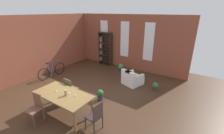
# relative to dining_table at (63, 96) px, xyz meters

# --- Properties ---
(ground_plane) EXTENTS (10.61, 10.61, 0.00)m
(ground_plane) POSITION_rel_dining_table_xyz_m (-0.53, 1.09, -0.70)
(ground_plane) COLOR #412A1B
(back_wall_brick) EXTENTS (7.41, 0.12, 3.18)m
(back_wall_brick) POSITION_rel_dining_table_xyz_m (-0.53, 5.23, 0.89)
(back_wall_brick) COLOR brown
(back_wall_brick) RESTS_ON ground
(left_wall_brick) EXTENTS (0.12, 9.16, 3.18)m
(left_wall_brick) POSITION_rel_dining_table_xyz_m (-3.80, 1.09, 0.89)
(left_wall_brick) COLOR brown
(left_wall_brick) RESTS_ON ground
(window_pane_0) EXTENTS (0.55, 0.02, 2.07)m
(window_pane_0) POSITION_rel_dining_table_xyz_m (-2.03, 5.16, 1.05)
(window_pane_0) COLOR white
(window_pane_1) EXTENTS (0.55, 0.02, 2.07)m
(window_pane_1) POSITION_rel_dining_table_xyz_m (-0.53, 5.16, 1.05)
(window_pane_1) COLOR white
(window_pane_2) EXTENTS (0.55, 0.02, 2.07)m
(window_pane_2) POSITION_rel_dining_table_xyz_m (0.97, 5.16, 1.05)
(window_pane_2) COLOR white
(dining_table) EXTENTS (2.03, 0.98, 0.78)m
(dining_table) POSITION_rel_dining_table_xyz_m (0.00, 0.00, 0.00)
(dining_table) COLOR brown
(dining_table) RESTS_ON ground
(vase_on_table) EXTENTS (0.09, 0.09, 0.20)m
(vase_on_table) POSITION_rel_dining_table_xyz_m (0.17, -0.00, 0.18)
(vase_on_table) COLOR #998466
(vase_on_table) RESTS_ON dining_table
(tealight_candle_0) EXTENTS (0.04, 0.04, 0.04)m
(tealight_candle_0) POSITION_rel_dining_table_xyz_m (0.44, 0.15, 0.10)
(tealight_candle_0) COLOR silver
(tealight_candle_0) RESTS_ON dining_table
(tealight_candle_1) EXTENTS (0.04, 0.04, 0.04)m
(tealight_candle_1) POSITION_rel_dining_table_xyz_m (-0.29, -0.02, 0.10)
(tealight_candle_1) COLOR silver
(tealight_candle_1) RESTS_ON dining_table
(tealight_candle_2) EXTENTS (0.04, 0.04, 0.05)m
(tealight_candle_2) POSITION_rel_dining_table_xyz_m (0.18, 0.13, 0.10)
(tealight_candle_2) COLOR silver
(tealight_candle_2) RESTS_ON dining_table
(dining_chair_near_left) EXTENTS (0.43, 0.43, 0.95)m
(dining_chair_near_left) POSITION_rel_dining_table_xyz_m (-0.46, -0.72, -0.19)
(dining_chair_near_left) COLOR brown
(dining_chair_near_left) RESTS_ON ground
(dining_chair_far_left) EXTENTS (0.41, 0.41, 0.95)m
(dining_chair_far_left) POSITION_rel_dining_table_xyz_m (-0.46, 0.72, -0.19)
(dining_chair_far_left) COLOR brown
(dining_chair_far_left) RESTS_ON ground
(dining_chair_head_right) EXTENTS (0.43, 0.43, 0.95)m
(dining_chair_head_right) POSITION_rel_dining_table_xyz_m (1.39, -0.01, -0.19)
(dining_chair_head_right) COLOR #342723
(dining_chair_head_right) RESTS_ON ground
(bookshelf_tall) EXTENTS (0.88, 0.29, 2.09)m
(bookshelf_tall) POSITION_rel_dining_table_xyz_m (-1.87, 4.99, 0.35)
(bookshelf_tall) COLOR #2D2319
(bookshelf_tall) RESTS_ON ground
(armchair_white) EXTENTS (1.01, 1.01, 0.75)m
(armchair_white) POSITION_rel_dining_table_xyz_m (0.95, 3.29, -0.42)
(armchair_white) COLOR white
(armchair_white) RESTS_ON ground
(bicycle_second) EXTENTS (0.44, 1.68, 0.89)m
(bicycle_second) POSITION_rel_dining_table_xyz_m (-3.04, 1.74, -0.36)
(bicycle_second) COLOR black
(bicycle_second) RESTS_ON ground
(potted_plant_by_shelf) EXTENTS (0.33, 0.33, 0.47)m
(potted_plant_by_shelf) POSITION_rel_dining_table_xyz_m (-0.31, 4.38, -0.45)
(potted_plant_by_shelf) COLOR #333338
(potted_plant_by_shelf) RESTS_ON ground
(potted_plant_corner) EXTENTS (0.27, 0.27, 0.45)m
(potted_plant_corner) POSITION_rel_dining_table_xyz_m (0.50, 1.36, -0.46)
(potted_plant_corner) COLOR #333338
(potted_plant_corner) RESTS_ON ground
(potted_plant_window) EXTENTS (0.25, 0.25, 0.38)m
(potted_plant_window) POSITION_rel_dining_table_xyz_m (2.10, 3.33, -0.50)
(potted_plant_window) COLOR #333338
(potted_plant_window) RESTS_ON ground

